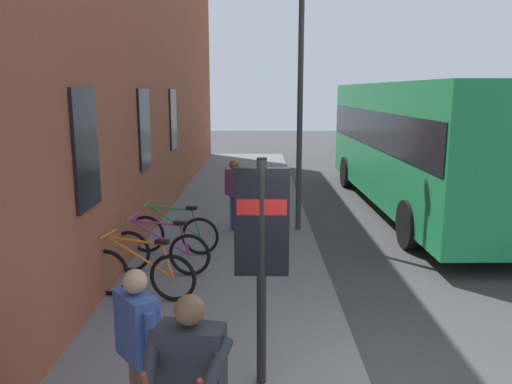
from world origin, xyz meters
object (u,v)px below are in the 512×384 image
(bicycle_far_end, at_px, (173,234))
(pedestrian_crossing_street, at_px, (234,187))
(bicycle_end_of_row, at_px, (140,273))
(transit_info_sign, at_px, (262,237))
(street_lamp, at_px, (300,79))
(city_bus, at_px, (418,139))
(bicycle_by_door, at_px, (160,251))
(tourist_with_hotdogs, at_px, (191,380))
(pedestrian_by_facade, at_px, (138,338))

(bicycle_far_end, relative_size, pedestrian_crossing_street, 1.13)
(bicycle_end_of_row, bearing_deg, bicycle_far_end, -4.00)
(transit_info_sign, height_order, street_lamp, street_lamp)
(city_bus, bearing_deg, bicycle_end_of_row, 136.18)
(bicycle_end_of_row, bearing_deg, city_bus, -43.82)
(city_bus, bearing_deg, bicycle_by_door, 131.44)
(pedestrian_crossing_street, distance_m, tourist_with_hotdogs, 7.62)
(bicycle_by_door, distance_m, city_bus, 7.92)
(city_bus, bearing_deg, bicycle_far_end, 125.15)
(tourist_with_hotdogs, bearing_deg, bicycle_far_end, 10.67)
(bicycle_end_of_row, xyz_separation_m, street_lamp, (3.84, -2.64, 2.90))
(city_bus, height_order, pedestrian_crossing_street, city_bus)
(pedestrian_by_facade, relative_size, street_lamp, 0.28)
(bicycle_end_of_row, xyz_separation_m, tourist_with_hotdogs, (-3.82, -1.27, 0.63))
(bicycle_by_door, relative_size, pedestrian_crossing_street, 1.12)
(bicycle_by_door, height_order, city_bus, city_bus)
(city_bus, height_order, tourist_with_hotdogs, city_bus)
(pedestrian_by_facade, bearing_deg, bicycle_far_end, 6.22)
(bicycle_by_door, height_order, transit_info_sign, transit_info_sign)
(bicycle_by_door, xyz_separation_m, pedestrian_crossing_street, (2.77, -1.13, 0.57))
(transit_info_sign, height_order, tourist_with_hotdogs, transit_info_sign)
(tourist_with_hotdogs, bearing_deg, street_lamp, -10.17)
(transit_info_sign, height_order, pedestrian_crossing_street, transit_info_sign)
(bicycle_far_end, xyz_separation_m, street_lamp, (1.73, -2.49, 2.90))
(pedestrian_crossing_street, bearing_deg, bicycle_far_end, 147.45)
(pedestrian_crossing_street, xyz_separation_m, pedestrian_by_facade, (-6.88, 0.51, 0.01))
(bicycle_end_of_row, distance_m, bicycle_far_end, 2.12)
(pedestrian_crossing_street, xyz_separation_m, street_lamp, (0.04, -1.42, 2.33))
(city_bus, distance_m, street_lamp, 4.31)
(bicycle_end_of_row, height_order, bicycle_far_end, same)
(city_bus, xyz_separation_m, street_lamp, (-2.35, 3.30, 1.49))
(tourist_with_hotdogs, height_order, street_lamp, street_lamp)
(bicycle_by_door, height_order, tourist_with_hotdogs, tourist_with_hotdogs)
(bicycle_by_door, relative_size, street_lamp, 0.31)
(bicycle_far_end, bearing_deg, city_bus, -54.85)
(pedestrian_crossing_street, bearing_deg, bicycle_by_door, 157.85)
(bicycle_by_door, height_order, pedestrian_by_facade, pedestrian_by_facade)
(transit_info_sign, bearing_deg, pedestrian_by_facade, 129.46)
(pedestrian_crossing_street, bearing_deg, tourist_with_hotdogs, -179.69)
(transit_info_sign, bearing_deg, street_lamp, -8.09)
(transit_info_sign, distance_m, pedestrian_crossing_street, 6.07)
(bicycle_far_end, bearing_deg, pedestrian_by_facade, -173.78)
(street_lamp, bearing_deg, pedestrian_crossing_street, 91.78)
(bicycle_end_of_row, height_order, pedestrian_by_facade, pedestrian_by_facade)
(bicycle_far_end, distance_m, street_lamp, 4.20)
(city_bus, height_order, street_lamp, street_lamp)
(transit_info_sign, bearing_deg, tourist_with_hotdogs, 162.32)
(bicycle_by_door, relative_size, tourist_with_hotdogs, 1.06)
(transit_info_sign, distance_m, city_bus, 9.37)
(transit_info_sign, xyz_separation_m, city_bus, (8.40, -4.16, 0.20))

